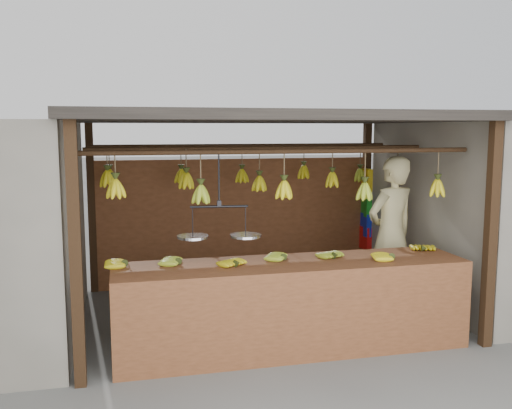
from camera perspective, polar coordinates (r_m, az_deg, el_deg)
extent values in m
plane|color=#5B5B57|center=(7.00, 0.58, -10.93)|extent=(80.00, 80.00, 0.00)
cube|color=black|center=(5.07, -17.60, -5.00)|extent=(0.10, 0.10, 2.30)
cube|color=black|center=(6.21, 22.41, -2.94)|extent=(0.10, 0.10, 2.30)
cube|color=black|center=(8.02, -16.11, -0.40)|extent=(0.10, 0.10, 2.30)
cube|color=black|center=(8.79, 10.93, 0.44)|extent=(0.10, 0.10, 2.30)
cube|color=black|center=(6.64, 0.61, 8.69)|extent=(4.30, 3.30, 0.10)
cylinder|color=black|center=(5.68, 3.07, 5.33)|extent=(4.00, 0.05, 0.05)
cylinder|color=black|center=(6.64, 0.61, 5.66)|extent=(4.00, 0.05, 0.05)
cylinder|color=black|center=(7.61, -1.23, 5.91)|extent=(4.00, 0.05, 0.05)
cube|color=brown|center=(8.21, -1.95, -1.69)|extent=(4.00, 0.06, 1.80)
cube|color=brown|center=(5.75, 3.61, -6.14)|extent=(3.53, 0.79, 0.08)
cube|color=brown|center=(5.50, 4.80, -11.23)|extent=(3.53, 0.04, 0.90)
cube|color=black|center=(5.31, -13.17, -12.57)|extent=(0.07, 0.07, 0.82)
cube|color=black|center=(6.26, 19.51, -9.69)|extent=(0.07, 0.07, 0.82)
cube|color=black|center=(5.96, -13.22, -10.32)|extent=(0.07, 0.07, 0.82)
cube|color=black|center=(6.82, 16.36, -8.14)|extent=(0.07, 0.07, 0.82)
ellipsoid|color=gold|center=(5.68, -13.00, -5.75)|extent=(0.24, 0.18, 0.06)
ellipsoid|color=#92A523|center=(5.67, -7.70, -5.66)|extent=(0.28, 0.25, 0.06)
ellipsoid|color=gold|center=(5.51, -1.87, -5.98)|extent=(0.28, 0.30, 0.06)
ellipsoid|color=#92A523|center=(5.81, 2.84, -5.29)|extent=(0.30, 0.27, 0.06)
ellipsoid|color=#92A523|center=(5.90, 7.98, -5.15)|extent=(0.25, 0.29, 0.06)
ellipsoid|color=gold|center=(5.98, 13.35, -5.11)|extent=(0.28, 0.23, 0.06)
ellipsoid|color=gold|center=(6.44, 16.47, -4.30)|extent=(0.25, 0.29, 0.06)
ellipsoid|color=gold|center=(5.49, -13.84, 1.54)|extent=(0.16, 0.16, 0.28)
ellipsoid|color=#92A523|center=(5.54, -5.53, 1.03)|extent=(0.16, 0.16, 0.28)
ellipsoid|color=gold|center=(5.72, 2.82, 1.47)|extent=(0.16, 0.16, 0.28)
ellipsoid|color=#92A523|center=(6.00, 10.80, 1.29)|extent=(0.16, 0.16, 0.28)
ellipsoid|color=gold|center=(6.39, 17.67, 1.57)|extent=(0.16, 0.16, 0.28)
ellipsoid|color=gold|center=(6.49, -14.62, 2.51)|extent=(0.16, 0.16, 0.28)
ellipsoid|color=gold|center=(6.46, -6.97, 2.37)|extent=(0.16, 0.16, 0.28)
ellipsoid|color=gold|center=(6.68, 0.34, 2.12)|extent=(0.16, 0.16, 0.28)
ellipsoid|color=gold|center=(6.95, 7.63, 2.46)|extent=(0.16, 0.16, 0.28)
ellipsoid|color=gold|center=(7.28, 13.95, 3.04)|extent=(0.16, 0.16, 0.28)
ellipsoid|color=gold|center=(7.51, -14.42, 2.74)|extent=(0.16, 0.16, 0.28)
ellipsoid|color=gold|center=(7.50, -7.49, 2.83)|extent=(0.16, 0.16, 0.28)
ellipsoid|color=gold|center=(7.61, -1.41, 2.89)|extent=(0.16, 0.16, 0.28)
ellipsoid|color=gold|center=(7.89, 4.80, 3.24)|extent=(0.16, 0.16, 0.28)
ellipsoid|color=#92A523|center=(8.16, 10.35, 2.91)|extent=(0.16, 0.16, 0.28)
cylinder|color=black|center=(5.54, -3.73, 2.52)|extent=(0.02, 0.02, 0.53)
cylinder|color=black|center=(5.57, -3.71, -0.21)|extent=(0.56, 0.09, 0.02)
cylinder|color=silver|center=(5.61, -6.33, -3.28)|extent=(0.30, 0.30, 0.02)
cylinder|color=silver|center=(5.63, -1.05, -3.19)|extent=(0.30, 0.30, 0.02)
imported|color=beige|center=(7.17, 13.35, -2.86)|extent=(0.80, 0.65, 1.90)
cube|color=yellow|center=(8.59, 11.03, 2.40)|extent=(0.08, 0.26, 0.34)
cube|color=#199926|center=(8.63, 10.97, -0.04)|extent=(0.08, 0.26, 0.34)
cube|color=#1426BF|center=(8.68, 10.92, -1.98)|extent=(0.08, 0.26, 0.34)
cube|color=red|center=(8.71, 10.88, -3.30)|extent=(0.08, 0.26, 0.34)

